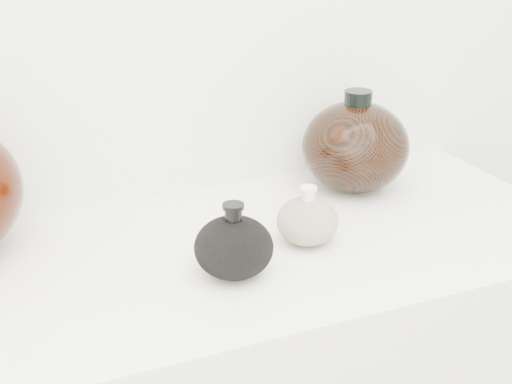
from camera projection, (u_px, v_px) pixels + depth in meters
name	position (u px, v px, depth m)	size (l,w,h in m)	color
black_gourd_vase	(234.00, 247.00, 1.02)	(0.15, 0.15, 0.11)	black
cream_gourd_vase	(307.00, 220.00, 1.12)	(0.13, 0.13, 0.10)	#C2B39B
right_round_pot	(355.00, 146.00, 1.31)	(0.22, 0.22, 0.19)	black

